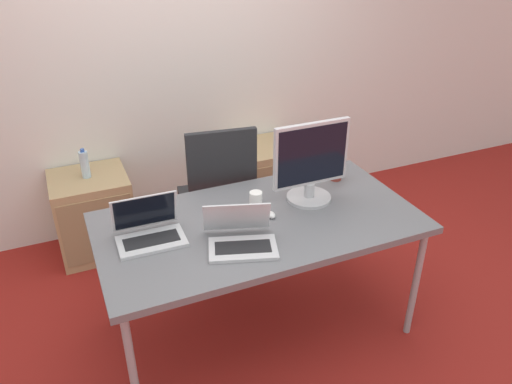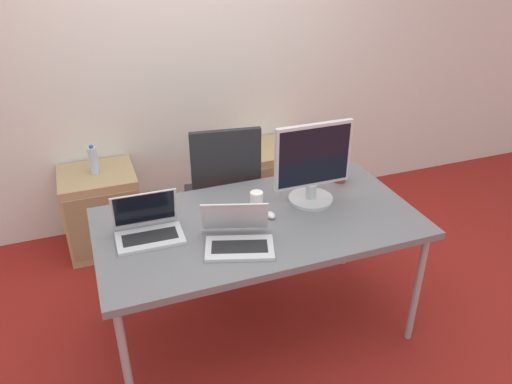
% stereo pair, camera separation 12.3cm
% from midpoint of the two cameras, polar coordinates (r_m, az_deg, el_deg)
% --- Properties ---
extents(ground_plane, '(14.00, 14.00, 0.00)m').
position_cam_midpoint_polar(ground_plane, '(3.18, -0.81, -15.09)').
color(ground_plane, maroon).
extents(wall_back, '(10.00, 0.05, 2.60)m').
position_cam_midpoint_polar(wall_back, '(3.85, -9.98, 14.77)').
color(wall_back, silver).
rests_on(wall_back, ground_plane).
extents(desk, '(1.74, 0.91, 0.77)m').
position_cam_midpoint_polar(desk, '(2.73, -0.92, -4.06)').
color(desk, slate).
rests_on(desk, ground_plane).
extents(office_chair, '(0.56, 0.59, 1.09)m').
position_cam_midpoint_polar(office_chair, '(3.49, -5.32, -2.26)').
color(office_chair, '#232326').
rests_on(office_chair, ground_plane).
extents(cabinet_left, '(0.53, 0.49, 0.61)m').
position_cam_midpoint_polar(cabinet_left, '(3.86, -18.91, -2.42)').
color(cabinet_left, tan).
rests_on(cabinet_left, ground_plane).
extents(cabinet_right, '(0.53, 0.49, 0.61)m').
position_cam_midpoint_polar(cabinet_right, '(4.13, 0.06, 1.36)').
color(cabinet_right, tan).
rests_on(cabinet_right, ground_plane).
extents(water_bottle, '(0.06, 0.06, 0.21)m').
position_cam_midpoint_polar(water_bottle, '(3.68, -19.90, 2.99)').
color(water_bottle, silver).
rests_on(water_bottle, cabinet_left).
extents(laptop_left, '(0.34, 0.26, 0.22)m').
position_cam_midpoint_polar(laptop_left, '(2.60, -13.44, -4.37)').
color(laptop_left, silver).
rests_on(laptop_left, desk).
extents(laptop_right, '(0.39, 0.37, 0.21)m').
position_cam_midpoint_polar(laptop_right, '(2.49, -3.17, -5.24)').
color(laptop_right, silver).
rests_on(laptop_right, desk).
extents(monitor, '(0.45, 0.26, 0.47)m').
position_cam_midpoint_polar(monitor, '(2.81, 5.02, 3.16)').
color(monitor, '#B7B7BC').
rests_on(monitor, desk).
extents(mouse, '(0.04, 0.07, 0.03)m').
position_cam_midpoint_polar(mouse, '(2.72, 0.46, -2.67)').
color(mouse, silver).
rests_on(mouse, desk).
extents(coffee_cup_white, '(0.07, 0.07, 0.11)m').
position_cam_midpoint_polar(coffee_cup_white, '(2.78, -1.29, -1.03)').
color(coffee_cup_white, white).
rests_on(coffee_cup_white, desk).
extents(coffee_cup_brown, '(0.08, 0.08, 0.10)m').
position_cam_midpoint_polar(coffee_cup_brown, '(3.13, 8.01, 2.29)').
color(coffee_cup_brown, maroon).
rests_on(coffee_cup_brown, desk).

